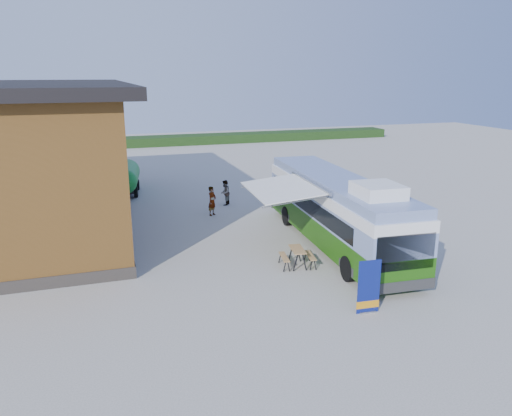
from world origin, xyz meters
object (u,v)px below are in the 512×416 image
object	(u,v)px
person_b	(225,193)
slurry_tanker	(126,177)
banner	(368,292)
person_a	(212,201)
bus	(336,208)
picnic_table	(297,253)

from	to	relation	value
person_b	slurry_tanker	size ratio (longest dim) A/B	0.28
banner	person_a	distance (m)	13.77
person_b	banner	bearing A→B (deg)	36.52
bus	picnic_table	distance (m)	3.59
slurry_tanker	person_b	bearing A→B (deg)	-33.49
picnic_table	bus	bearing A→B (deg)	44.64
picnic_table	person_a	xyz separation A→B (m)	(-1.59, 8.89, 0.26)
person_a	person_b	xyz separation A→B (m)	(1.30, 2.00, -0.06)
person_a	slurry_tanker	distance (m)	8.17
picnic_table	slurry_tanker	size ratio (longest dim) A/B	0.28
person_a	person_b	size ratio (longest dim) A/B	1.08
banner	person_b	world-z (taller)	banner
picnic_table	person_a	distance (m)	9.03
banner	person_b	bearing A→B (deg)	96.99
bus	slurry_tanker	world-z (taller)	bus
banner	slurry_tanker	bearing A→B (deg)	111.21
bus	person_a	distance (m)	8.26
person_b	bus	bearing A→B (deg)	51.89
slurry_tanker	person_a	bearing A→B (deg)	-50.29
picnic_table	person_a	world-z (taller)	person_a
picnic_table	slurry_tanker	world-z (taller)	slurry_tanker
banner	picnic_table	size ratio (longest dim) A/B	1.22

